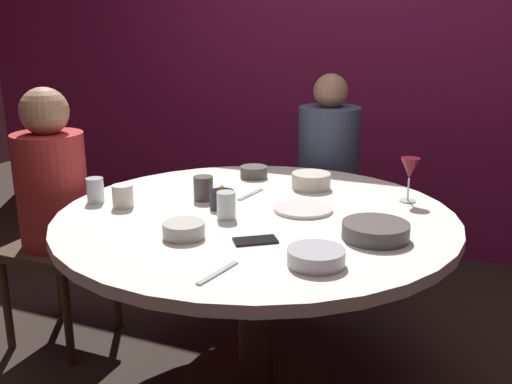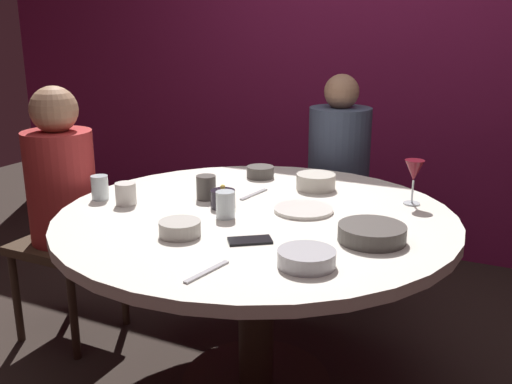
# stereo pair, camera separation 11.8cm
# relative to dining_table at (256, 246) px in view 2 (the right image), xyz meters

# --- Properties ---
(back_wall) EXTENTS (6.00, 0.10, 2.60)m
(back_wall) POSITION_rel_dining_table_xyz_m (0.00, 1.77, 0.69)
(back_wall) COLOR maroon
(back_wall) RESTS_ON ground
(dining_table) EXTENTS (1.48, 1.48, 0.74)m
(dining_table) POSITION_rel_dining_table_xyz_m (0.00, 0.00, 0.00)
(dining_table) COLOR silver
(dining_table) RESTS_ON ground
(seated_diner_left) EXTENTS (0.40, 0.40, 1.16)m
(seated_diner_left) POSITION_rel_dining_table_xyz_m (-0.96, 0.00, 0.12)
(seated_diner_left) COLOR #3F2D1E
(seated_diner_left) RESTS_ON ground
(seated_diner_back) EXTENTS (0.40, 0.40, 1.18)m
(seated_diner_back) POSITION_rel_dining_table_xyz_m (0.00, 0.98, 0.12)
(seated_diner_back) COLOR #3F2D1E
(seated_diner_back) RESTS_ON ground
(candle_holder) EXTENTS (0.09, 0.09, 0.09)m
(candle_holder) POSITION_rel_dining_table_xyz_m (-0.14, 0.00, 0.17)
(candle_holder) COLOR black
(candle_holder) RESTS_ON dining_table
(wine_glass) EXTENTS (0.08, 0.08, 0.18)m
(wine_glass) POSITION_rel_dining_table_xyz_m (0.50, 0.36, 0.26)
(wine_glass) COLOR silver
(wine_glass) RESTS_ON dining_table
(dinner_plate) EXTENTS (0.22, 0.22, 0.01)m
(dinner_plate) POSITION_rel_dining_table_xyz_m (0.15, 0.09, 0.14)
(dinner_plate) COLOR silver
(dinner_plate) RESTS_ON dining_table
(cell_phone) EXTENTS (0.15, 0.14, 0.01)m
(cell_phone) POSITION_rel_dining_table_xyz_m (0.11, -0.28, 0.14)
(cell_phone) COLOR black
(cell_phone) RESTS_ON dining_table
(bowl_serving_large) EXTENTS (0.17, 0.17, 0.05)m
(bowl_serving_large) POSITION_rel_dining_table_xyz_m (0.35, -0.38, 0.16)
(bowl_serving_large) COLOR #B7B7BC
(bowl_serving_large) RESTS_ON dining_table
(bowl_salad_center) EXTENTS (0.14, 0.14, 0.05)m
(bowl_salad_center) POSITION_rel_dining_table_xyz_m (-0.12, -0.33, 0.16)
(bowl_salad_center) COLOR #B2ADA3
(bowl_salad_center) RESTS_ON dining_table
(bowl_small_white) EXTENTS (0.12, 0.12, 0.05)m
(bowl_small_white) POSITION_rel_dining_table_xyz_m (-0.21, 0.47, 0.16)
(bowl_small_white) COLOR #4C4742
(bowl_small_white) RESTS_ON dining_table
(bowl_sauce_side) EXTENTS (0.17, 0.17, 0.07)m
(bowl_sauce_side) POSITION_rel_dining_table_xyz_m (0.09, 0.40, 0.17)
(bowl_sauce_side) COLOR beige
(bowl_sauce_side) RESTS_ON dining_table
(bowl_rice_portion) EXTENTS (0.22, 0.22, 0.05)m
(bowl_rice_portion) POSITION_rel_dining_table_xyz_m (0.46, -0.10, 0.16)
(bowl_rice_portion) COLOR #4C4742
(bowl_rice_portion) RESTS_ON dining_table
(cup_near_candle) EXTENTS (0.07, 0.07, 0.10)m
(cup_near_candle) POSITION_rel_dining_table_xyz_m (-0.07, -0.10, 0.18)
(cup_near_candle) COLOR silver
(cup_near_candle) RESTS_ON dining_table
(cup_by_left_diner) EXTENTS (0.07, 0.07, 0.10)m
(cup_by_left_diner) POSITION_rel_dining_table_xyz_m (-0.63, -0.12, 0.18)
(cup_by_left_diner) COLOR silver
(cup_by_left_diner) RESTS_ON dining_table
(cup_by_right_diner) EXTENTS (0.08, 0.08, 0.10)m
(cup_by_right_diner) POSITION_rel_dining_table_xyz_m (-0.26, 0.07, 0.18)
(cup_by_right_diner) COLOR #4C4742
(cup_by_right_diner) RESTS_ON dining_table
(cup_center_front) EXTENTS (0.08, 0.08, 0.09)m
(cup_center_front) POSITION_rel_dining_table_xyz_m (-0.50, -0.13, 0.18)
(cup_center_front) COLOR silver
(cup_center_front) RESTS_ON dining_table
(fork_near_plate) EXTENTS (0.04, 0.18, 0.01)m
(fork_near_plate) POSITION_rel_dining_table_xyz_m (-0.11, 0.20, 0.14)
(fork_near_plate) COLOR #B7B7BC
(fork_near_plate) RESTS_ON dining_table
(knife_near_plate) EXTENTS (0.05, 0.18, 0.01)m
(knife_near_plate) POSITION_rel_dining_table_xyz_m (0.11, -0.55, 0.14)
(knife_near_plate) COLOR #B7B7BC
(knife_near_plate) RESTS_ON dining_table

